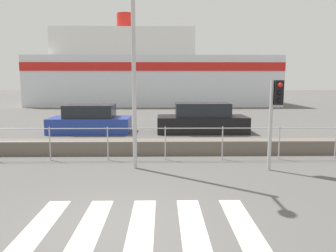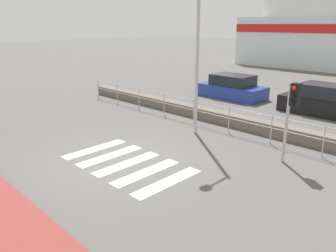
% 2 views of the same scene
% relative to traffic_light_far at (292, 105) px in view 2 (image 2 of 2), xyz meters
% --- Properties ---
extents(ground_plane, '(160.00, 160.00, 0.00)m').
position_rel_traffic_light_far_xyz_m(ground_plane, '(-3.99, -3.56, -1.88)').
color(ground_plane, '#565451').
extents(crosswalk, '(4.05, 2.40, 0.01)m').
position_rel_traffic_light_far_xyz_m(crosswalk, '(-3.52, -3.56, -1.87)').
color(crosswalk, silver).
rests_on(crosswalk, ground_plane).
extents(seawall, '(18.47, 0.55, 0.50)m').
position_rel_traffic_light_far_xyz_m(seawall, '(-3.99, 2.17, -1.63)').
color(seawall, '#6B6056').
rests_on(seawall, ground_plane).
extents(harbor_fence, '(16.66, 0.04, 1.08)m').
position_rel_traffic_light_far_xyz_m(harbor_fence, '(-3.99, 1.29, -1.16)').
color(harbor_fence, '#B2B2B5').
rests_on(harbor_fence, ground_plane).
extents(traffic_light_far, '(0.34, 0.32, 2.55)m').
position_rel_traffic_light_far_xyz_m(traffic_light_far, '(0.00, 0.00, 0.00)').
color(traffic_light_far, '#B2B2B5').
rests_on(traffic_light_far, ground_plane).
extents(streetlamp, '(0.32, 1.26, 6.42)m').
position_rel_traffic_light_far_xyz_m(streetlamp, '(-3.95, 0.05, 2.09)').
color(streetlamp, '#B2B2B5').
rests_on(streetlamp, ground_plane).
extents(parked_car_blue, '(3.88, 1.85, 1.37)m').
position_rel_traffic_light_far_xyz_m(parked_car_blue, '(-6.69, 6.91, -1.29)').
color(parked_car_blue, '#233D9E').
rests_on(parked_car_blue, ground_plane).
extents(parked_car_black, '(4.37, 1.84, 1.46)m').
position_rel_traffic_light_far_xyz_m(parked_car_black, '(-1.20, 6.91, -1.26)').
color(parked_car_black, black).
rests_on(parked_car_black, ground_plane).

